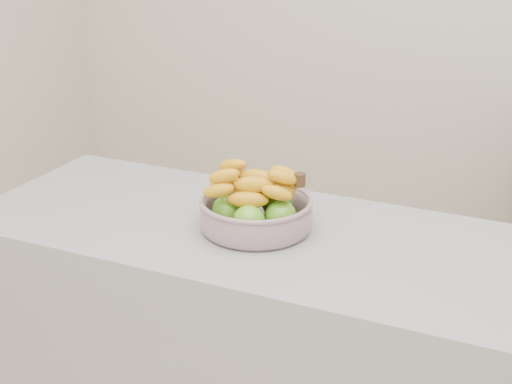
{
  "coord_description": "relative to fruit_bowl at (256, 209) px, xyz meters",
  "views": [
    {
      "loc": [
        0.43,
        -1.14,
        1.65
      ],
      "look_at": [
        -0.25,
        0.35,
        1.0
      ],
      "focal_mm": 50.0,
      "sensor_mm": 36.0,
      "label": 1
    }
  ],
  "objects": [
    {
      "name": "fruit_bowl",
      "position": [
        0.0,
        0.0,
        0.0
      ],
      "size": [
        0.29,
        0.29,
        0.16
      ],
      "rotation": [
        0.0,
        0.0,
        0.18
      ],
      "color": "#A7B8C9",
      "rests_on": "counter"
    }
  ]
}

